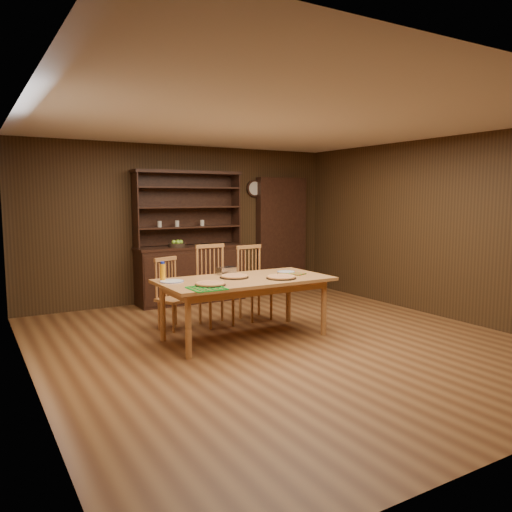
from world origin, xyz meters
TOP-DOWN VIEW (x-y plane):
  - floor at (0.00, 0.00)m, footprint 6.00×6.00m
  - room_shell at (0.00, 0.00)m, footprint 6.00×6.00m
  - china_hutch at (-0.00, 2.75)m, footprint 1.84×0.52m
  - doorway at (1.90, 2.90)m, footprint 1.00×0.18m
  - wall_clock at (1.35, 2.96)m, footprint 0.30×0.05m
  - dining_table at (-0.28, 0.41)m, footprint 2.10×1.05m
  - chair_left at (-0.90, 1.31)m, footprint 0.50×0.49m
  - chair_center at (-0.31, 1.24)m, footprint 0.45×0.43m
  - chair_right at (0.32, 1.25)m, footprint 0.46×0.44m
  - pizza_left at (-0.86, 0.18)m, footprint 0.35×0.35m
  - pizza_right at (0.10, 0.17)m, footprint 0.37×0.37m
  - pizza_center at (-0.37, 0.51)m, footprint 0.36×0.36m
  - cooling_rack at (-0.98, 0.01)m, footprint 0.37×0.37m
  - plate_left at (-1.15, 0.61)m, footprint 0.28×0.28m
  - plate_right at (0.42, 0.54)m, footprint 0.23×0.23m
  - foil_dish at (-0.32, 0.83)m, footprint 0.24×0.18m
  - juice_bottle at (-1.22, 0.73)m, footprint 0.06×0.06m
  - pot_holder_a at (0.45, 0.34)m, footprint 0.25×0.25m
  - pot_holder_b at (0.33, 0.42)m, footprint 0.23×0.23m
  - fruit_bowl at (-0.26, 2.69)m, footprint 0.28×0.28m

SIDE VIEW (x-z plane):
  - floor at x=0.00m, z-range 0.00..0.00m
  - chair_left at x=-0.90m, z-range 0.03..0.98m
  - chair_right at x=0.32m, z-range 0.03..1.09m
  - chair_center at x=-0.31m, z-range 0.03..1.13m
  - china_hutch at x=0.00m, z-range -0.49..1.68m
  - dining_table at x=-0.28m, z-range 0.30..1.05m
  - pot_holder_b at x=0.33m, z-range 0.75..0.76m
  - pot_holder_a at x=0.45m, z-range 0.75..0.76m
  - cooling_rack at x=-0.98m, z-range 0.75..0.77m
  - plate_left at x=-1.15m, z-range 0.75..0.77m
  - plate_right at x=0.42m, z-range 0.75..0.77m
  - pizza_center at x=-0.37m, z-range 0.75..0.79m
  - pizza_right at x=0.10m, z-range 0.75..0.79m
  - pizza_left at x=-0.86m, z-range 0.75..0.79m
  - foil_dish at x=-0.32m, z-range 0.75..0.84m
  - juice_bottle at x=-1.22m, z-range 0.74..0.98m
  - fruit_bowl at x=-0.26m, z-range 0.92..1.04m
  - doorway at x=1.90m, z-range 0.00..2.10m
  - room_shell at x=0.00m, z-range -1.42..4.58m
  - wall_clock at x=1.35m, z-range 1.75..2.05m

